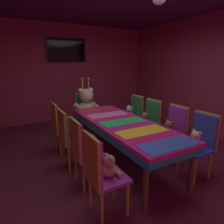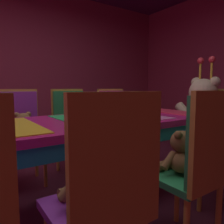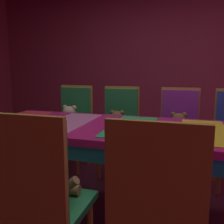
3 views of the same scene
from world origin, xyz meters
The scene contains 23 objects.
ground_plane centered at (0.00, 0.00, 0.00)m, with size 7.90×7.90×0.00m, color #591E33.
wall_back centered at (0.00, 3.20, 1.40)m, with size 5.20×0.12×2.80m, color #99334C.
wall_right centered at (2.60, 0.00, 1.40)m, with size 0.12×6.40×2.80m, color #99334C.
banquet_table centered at (0.00, 0.00, 0.65)m, with size 0.90×2.50×0.75m.
chair_left_0 centered at (-0.87, -0.92, 0.60)m, with size 0.42×0.41×0.98m.
teddy_left_0 centered at (-0.73, -0.92, 0.57)m, with size 0.21×0.28×0.26m.
chair_left_1 centered at (-0.85, -0.30, 0.60)m, with size 0.42×0.41×0.98m.
teddy_left_1 centered at (-0.70, -0.30, 0.59)m, with size 0.25×0.32×0.30m.
chair_left_2 centered at (-0.87, 0.28, 0.60)m, with size 0.42×0.41×0.98m.
teddy_left_2 centered at (-0.73, 0.28, 0.58)m, with size 0.24×0.31×0.29m.
chair_left_3 centered at (-0.85, 0.90, 0.60)m, with size 0.42×0.41×0.98m.
teddy_left_3 centered at (-0.71, 0.90, 0.57)m, with size 0.22×0.28×0.27m.
chair_right_0 centered at (0.85, -0.89, 0.60)m, with size 0.42×0.41×0.98m.
teddy_right_0 centered at (0.70, -0.89, 0.58)m, with size 0.23×0.30×0.28m.
chair_right_1 centered at (0.86, -0.33, 0.60)m, with size 0.42×0.41×0.98m.
teddy_right_1 centered at (0.72, -0.33, 0.58)m, with size 0.24×0.31×0.29m.
chair_right_2 centered at (0.86, 0.32, 0.60)m, with size 0.42×0.41×0.98m.
teddy_right_2 centered at (0.71, 0.32, 0.58)m, with size 0.23×0.30×0.28m.
chair_right_3 centered at (0.87, 0.90, 0.60)m, with size 0.42×0.41×0.98m.
teddy_right_3 centered at (0.73, 0.90, 0.59)m, with size 0.25×0.33×0.31m.
throne_chair centered at (0.00, 1.80, 0.60)m, with size 0.41×0.42×0.98m.
king_teddy_bear centered at (0.00, 1.63, 0.75)m, with size 0.71×0.55×0.91m.
wall_tv centered at (0.00, 3.11, 2.05)m, with size 1.14×0.06×0.66m.
Camera 1 is at (-1.64, -2.64, 1.70)m, focal length 31.20 mm.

